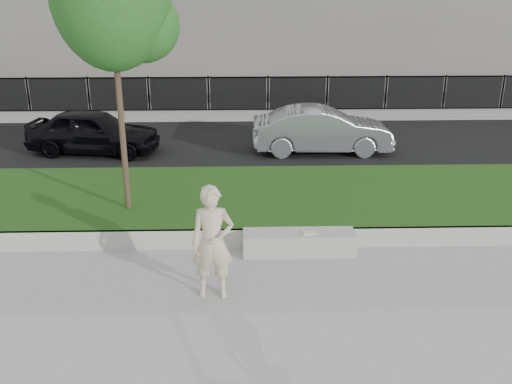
{
  "coord_description": "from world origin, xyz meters",
  "views": [
    {
      "loc": [
        0.56,
        -9.02,
        4.93
      ],
      "look_at": [
        0.85,
        1.2,
        1.11
      ],
      "focal_mm": 40.0,
      "sensor_mm": 36.0,
      "label": 1
    }
  ],
  "objects_px": {
    "man": "(212,243)",
    "car_silver": "(322,130)",
    "book": "(309,233)",
    "car_dark": "(93,131)",
    "stone_bench": "(299,243)"
  },
  "relations": [
    {
      "from": "man",
      "to": "car_silver",
      "type": "xyz_separation_m",
      "value": [
        2.9,
        8.17,
        -0.24
      ]
    },
    {
      "from": "stone_bench",
      "to": "car_dark",
      "type": "bearing_deg",
      "value": 128.85
    },
    {
      "from": "book",
      "to": "car_dark",
      "type": "height_order",
      "value": "car_dark"
    },
    {
      "from": "stone_bench",
      "to": "man",
      "type": "height_order",
      "value": "man"
    },
    {
      "from": "man",
      "to": "car_silver",
      "type": "bearing_deg",
      "value": 69.7
    },
    {
      "from": "man",
      "to": "car_silver",
      "type": "distance_m",
      "value": 8.67
    },
    {
      "from": "book",
      "to": "car_silver",
      "type": "distance_m",
      "value": 6.84
    },
    {
      "from": "book",
      "to": "car_dark",
      "type": "relative_size",
      "value": 0.06
    },
    {
      "from": "man",
      "to": "book",
      "type": "xyz_separation_m",
      "value": [
        1.75,
        1.43,
        -0.51
      ]
    },
    {
      "from": "stone_bench",
      "to": "man",
      "type": "bearing_deg",
      "value": -136.36
    },
    {
      "from": "car_dark",
      "to": "stone_bench",
      "type": "bearing_deg",
      "value": -132.71
    },
    {
      "from": "stone_bench",
      "to": "car_silver",
      "type": "bearing_deg",
      "value": 78.66
    },
    {
      "from": "book",
      "to": "car_dark",
      "type": "xyz_separation_m",
      "value": [
        -5.64,
        6.84,
        0.25
      ]
    },
    {
      "from": "book",
      "to": "car_silver",
      "type": "height_order",
      "value": "car_silver"
    },
    {
      "from": "stone_bench",
      "to": "book",
      "type": "bearing_deg",
      "value": -17.68
    }
  ]
}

